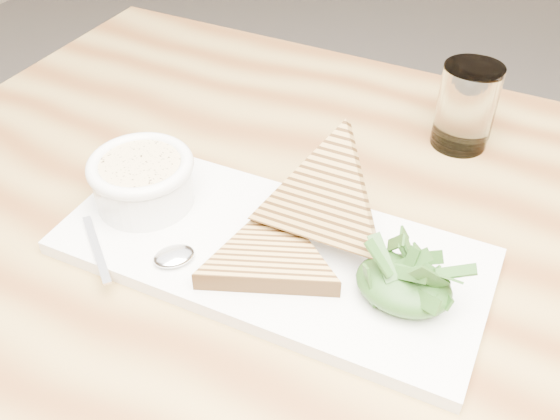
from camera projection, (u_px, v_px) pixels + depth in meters
The scene contains 14 objects.
table_top at pixel (347, 244), 0.70m from camera, with size 1.18×0.78×0.04m, color olive.
table_leg_bl at pixel (171, 188), 1.36m from camera, with size 0.06×0.06×0.69m, color olive.
platter at pixel (271, 251), 0.65m from camera, with size 0.44×0.20×0.02m, color white.
soup_bowl at pixel (144, 186), 0.69m from camera, with size 0.11×0.11×0.04m, color white.
soup at pixel (140, 167), 0.67m from camera, with size 0.09×0.09×0.01m, color #D6B982.
bowl_rim at pixel (140, 165), 0.67m from camera, with size 0.12×0.12×0.01m, color white.
sandwich_flat at pixel (270, 256), 0.62m from camera, with size 0.16×0.16×0.02m, color tan, non-canonical shape.
sandwich_lean at pixel (325, 200), 0.62m from camera, with size 0.16×0.16×0.09m, color tan, non-canonical shape.
salad_base at pixel (404, 285), 0.58m from camera, with size 0.09×0.07×0.04m, color black.
arugula_pile at pixel (405, 278), 0.58m from camera, with size 0.11×0.10×0.05m, color #3D742A, non-canonical shape.
spoon_bowl at pixel (174, 256), 0.63m from camera, with size 0.03×0.04×0.01m, color silver.
spoon_handle at pixel (96, 249), 0.64m from camera, with size 0.11×0.01×0.00m, color silver.
glass_near at pixel (466, 107), 0.78m from camera, with size 0.07×0.07×0.11m, color white.
glass_far at pixel (472, 101), 0.80m from camera, with size 0.06×0.06×0.10m, color white.
Camera 1 is at (0.04, -0.24, 1.19)m, focal length 40.00 mm.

